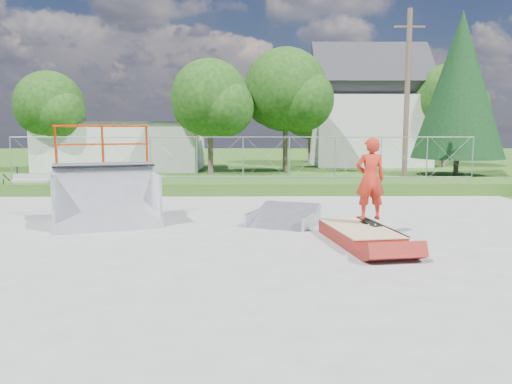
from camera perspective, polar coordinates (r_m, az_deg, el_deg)
ground at (r=11.39m, az=-2.18°, el=-6.01°), size 120.00×120.00×0.00m
concrete_pad at (r=11.38m, az=-2.18°, el=-5.91°), size 20.00×16.00×0.04m
grass_berm at (r=20.72m, az=-1.52°, el=0.63°), size 24.00×3.00×0.50m
grind_box at (r=11.72m, az=11.74°, el=-4.83°), size 1.59×2.67×0.37m
quarter_pipe at (r=14.00m, az=-16.78°, el=1.79°), size 3.33×3.07×2.72m
flat_bank_ramp at (r=13.53m, az=3.17°, el=-2.83°), size 2.16×2.22×0.50m
skateboard at (r=12.11m, az=12.79°, el=-3.37°), size 0.49×0.82×0.13m
skater at (r=11.98m, az=12.91°, el=1.15°), size 0.72×0.49×1.92m
concrete_stairs at (r=21.76m, az=-24.54°, el=0.70°), size 1.50×1.60×0.80m
chain_link_fence at (r=21.62m, az=-1.49°, el=3.96°), size 20.00×0.06×1.80m
utility_building_flat at (r=34.13m, az=-14.83°, el=5.04°), size 10.00×6.00×3.00m
gable_house at (r=38.12m, az=12.65°, el=8.81°), size 8.40×6.08×8.94m
utility_pole at (r=24.23m, az=16.87°, el=10.15°), size 0.24×0.24×8.00m
tree_left_near at (r=29.04m, az=-4.83°, el=10.34°), size 4.76×4.48×6.65m
tree_center at (r=31.08m, az=3.96°, el=11.26°), size 5.44×5.12×7.60m
tree_left_far at (r=33.23m, az=-22.28°, el=8.91°), size 4.42×4.16×6.18m
tree_right_far at (r=37.65m, az=21.39°, el=9.60°), size 5.10×4.80×7.12m
tree_back_mid at (r=39.27m, az=6.56°, el=8.58°), size 4.08×3.84×5.70m
conifer_tree at (r=30.53m, az=22.29°, el=11.21°), size 5.04×5.04×9.10m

